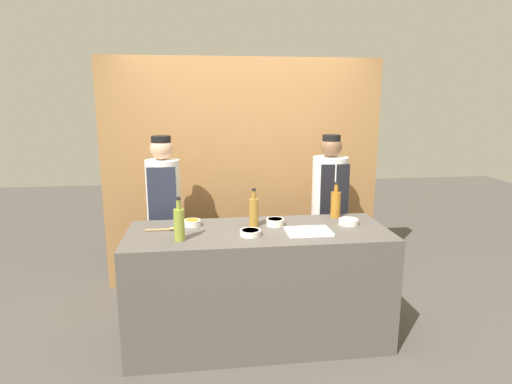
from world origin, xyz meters
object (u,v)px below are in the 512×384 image
cutting_board (308,231)px  bottle_oil (179,224)px  bottle_amber (336,204)px  chef_right (329,211)px  bottle_vinegar (254,212)px  sauce_bowl_white (250,232)px  wooden_spoon (165,229)px  sauce_bowl_yellow (275,222)px  sauce_bowl_orange (192,223)px  sauce_bowl_red (348,221)px  chef_left (164,215)px

cutting_board → bottle_oil: 1.01m
bottle_amber → chef_right: 0.46m
bottle_oil → bottle_vinegar: 0.66m
bottle_amber → sauce_bowl_white: bearing=-152.5°
sauce_bowl_white → bottle_vinegar: bottle_vinegar is taller
cutting_board → wooden_spoon: size_ratio=1.43×
cutting_board → wooden_spoon: wooden_spoon is taller
sauce_bowl_yellow → sauce_bowl_orange: 0.69m
sauce_bowl_white → bottle_oil: 0.55m
sauce_bowl_orange → sauce_bowl_white: bearing=-34.5°
cutting_board → bottle_vinegar: 0.48m
sauce_bowl_yellow → sauce_bowl_white: bearing=-135.0°
cutting_board → sauce_bowl_white: bearing=-178.8°
sauce_bowl_yellow → bottle_oil: 0.83m
sauce_bowl_red → wooden_spoon: 1.52m
sauce_bowl_red → cutting_board: size_ratio=0.47×
sauce_bowl_yellow → bottle_vinegar: size_ratio=0.47×
sauce_bowl_yellow → bottle_oil: bearing=-159.5°
chef_left → cutting_board: bearing=-35.2°
cutting_board → sauce_bowl_yellow: bearing=135.1°
sauce_bowl_orange → wooden_spoon: bearing=-154.5°
sauce_bowl_yellow → bottle_vinegar: 0.20m
chef_left → sauce_bowl_yellow: bearing=-32.4°
bottle_oil → wooden_spoon: 0.31m
sauce_bowl_orange → bottle_oil: bottle_oil is taller
chef_right → sauce_bowl_white: bearing=-136.3°
bottle_oil → chef_right: 1.69m
bottle_oil → bottle_vinegar: (0.59, 0.29, -0.00)m
bottle_oil → chef_left: size_ratio=0.20×
sauce_bowl_orange → chef_left: chef_left is taller
bottle_amber → bottle_vinegar: size_ratio=1.00×
cutting_board → chef_right: chef_right is taller
cutting_board → bottle_oil: bearing=-176.4°
wooden_spoon → chef_left: chef_left is taller
sauce_bowl_orange → chef_left: 0.60m
sauce_bowl_red → bottle_vinegar: bearing=176.6°
sauce_bowl_white → bottle_vinegar: size_ratio=0.51×
chef_right → sauce_bowl_red: bearing=-92.6°
bottle_oil → chef_left: (-0.19, 0.90, -0.17)m
bottle_vinegar → chef_left: (-0.78, 0.60, -0.16)m
chef_right → bottle_amber: bearing=-99.7°
sauce_bowl_red → chef_right: bearing=87.4°
bottle_amber → chef_left: chef_left is taller
sauce_bowl_yellow → sauce_bowl_white: (-0.24, -0.24, -0.01)m
sauce_bowl_yellow → chef_right: 0.89m
wooden_spoon → chef_left: 0.64m
sauce_bowl_yellow → chef_right: size_ratio=0.09×
wooden_spoon → chef_right: size_ratio=0.15×
bottle_amber → wooden_spoon: (-1.47, -0.21, -0.11)m
bottle_oil → bottle_vinegar: bottle_oil is taller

